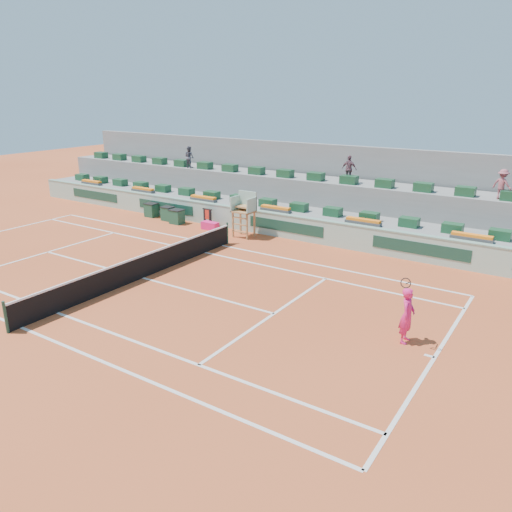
# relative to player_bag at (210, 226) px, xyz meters

# --- Properties ---
(ground) EXTENTS (90.00, 90.00, 0.00)m
(ground) POSITION_rel_player_bag_xyz_m (2.41, -7.56, -0.22)
(ground) COLOR #A84320
(ground) RESTS_ON ground
(seating_tier_lower) EXTENTS (36.00, 4.00, 1.20)m
(seating_tier_lower) POSITION_rel_player_bag_xyz_m (2.41, 3.14, 0.38)
(seating_tier_lower) COLOR gray
(seating_tier_lower) RESTS_ON ground
(seating_tier_upper) EXTENTS (36.00, 2.40, 2.60)m
(seating_tier_upper) POSITION_rel_player_bag_xyz_m (2.41, 4.74, 1.08)
(seating_tier_upper) COLOR gray
(seating_tier_upper) RESTS_ON ground
(stadium_back_wall) EXTENTS (36.00, 0.40, 4.40)m
(stadium_back_wall) POSITION_rel_player_bag_xyz_m (2.41, 6.34, 1.98)
(stadium_back_wall) COLOR gray
(stadium_back_wall) RESTS_ON ground
(player_bag) EXTENTS (0.99, 0.44, 0.44)m
(player_bag) POSITION_rel_player_bag_xyz_m (0.00, 0.00, 0.00)
(player_bag) COLOR #E71E6E
(player_bag) RESTS_ON ground
(spectator_left) EXTENTS (0.76, 0.64, 1.40)m
(spectator_left) POSITION_rel_player_bag_xyz_m (-4.73, 3.94, 3.08)
(spectator_left) COLOR #474652
(spectator_left) RESTS_ON seating_tier_upper
(spectator_mid) EXTENTS (0.89, 0.41, 1.49)m
(spectator_mid) POSITION_rel_player_bag_xyz_m (6.26, 4.44, 3.13)
(spectator_mid) COLOR #714B59
(spectator_mid) RESTS_ON seating_tier_upper
(spectator_right) EXTENTS (1.03, 0.82, 1.40)m
(spectator_right) POSITION_rel_player_bag_xyz_m (13.94, 4.21, 3.08)
(spectator_right) COLOR #974B54
(spectator_right) RESTS_ON seating_tier_upper
(court_lines) EXTENTS (23.89, 11.09, 0.01)m
(court_lines) POSITION_rel_player_bag_xyz_m (2.41, -7.56, -0.22)
(court_lines) COLOR silver
(court_lines) RESTS_ON ground
(tennis_net) EXTENTS (0.10, 11.97, 1.10)m
(tennis_net) POSITION_rel_player_bag_xyz_m (2.41, -7.56, 0.31)
(tennis_net) COLOR black
(tennis_net) RESTS_ON ground
(advertising_hoarding) EXTENTS (36.00, 0.34, 1.26)m
(advertising_hoarding) POSITION_rel_player_bag_xyz_m (2.43, 0.94, 0.41)
(advertising_hoarding) COLOR #95BCAA
(advertising_hoarding) RESTS_ON ground
(umpire_chair) EXTENTS (1.10, 0.90, 2.40)m
(umpire_chair) POSITION_rel_player_bag_xyz_m (2.41, -0.06, 1.32)
(umpire_chair) COLOR #A16D3D
(umpire_chair) RESTS_ON ground
(seat_row_lower) EXTENTS (32.90, 0.60, 0.44)m
(seat_row_lower) POSITION_rel_player_bag_xyz_m (2.41, 2.24, 1.20)
(seat_row_lower) COLOR #174526
(seat_row_lower) RESTS_ON seating_tier_lower
(seat_row_upper) EXTENTS (32.90, 0.60, 0.44)m
(seat_row_upper) POSITION_rel_player_bag_xyz_m (2.41, 4.14, 2.60)
(seat_row_upper) COLOR #174526
(seat_row_upper) RESTS_ON seating_tier_upper
(flower_planters) EXTENTS (26.80, 0.36, 0.28)m
(flower_planters) POSITION_rel_player_bag_xyz_m (0.91, 1.44, 1.11)
(flower_planters) COLOR #484848
(flower_planters) RESTS_ON seating_tier_lower
(drink_cooler_a) EXTENTS (0.78, 0.67, 0.84)m
(drink_cooler_a) POSITION_rel_player_bag_xyz_m (-2.45, -0.01, 0.20)
(drink_cooler_a) COLOR #174530
(drink_cooler_a) RESTS_ON ground
(drink_cooler_b) EXTENTS (0.71, 0.61, 0.84)m
(drink_cooler_b) POSITION_rel_player_bag_xyz_m (-3.42, 0.26, 0.20)
(drink_cooler_b) COLOR #174530
(drink_cooler_b) RESTS_ON ground
(drink_cooler_c) EXTENTS (0.74, 0.64, 0.84)m
(drink_cooler_c) POSITION_rel_player_bag_xyz_m (-4.93, 0.42, 0.20)
(drink_cooler_c) COLOR #174530
(drink_cooler_c) RESTS_ON ground
(towel_rack) EXTENTS (0.64, 0.11, 1.03)m
(towel_rack) POSITION_rel_player_bag_xyz_m (-0.57, 0.49, 0.38)
(towel_rack) COLOR black
(towel_rack) RESTS_ON ground
(tennis_player) EXTENTS (0.46, 0.90, 2.28)m
(tennis_player) POSITION_rel_player_bag_xyz_m (13.25, -7.07, 0.67)
(tennis_player) COLOR #E71E6E
(tennis_player) RESTS_ON ground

